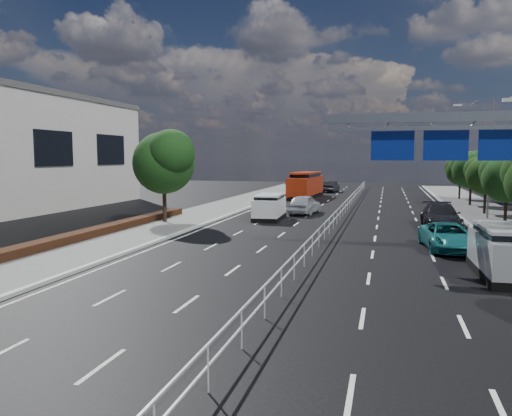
% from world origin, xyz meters
% --- Properties ---
extents(ground, '(160.00, 160.00, 0.00)m').
position_xyz_m(ground, '(0.00, 0.00, 0.00)').
color(ground, black).
rests_on(ground, ground).
extents(kerb_near, '(0.25, 140.00, 0.15)m').
position_xyz_m(kerb_near, '(-9.00, 0.00, 0.07)').
color(kerb_near, silver).
rests_on(kerb_near, ground).
extents(median_fence, '(0.05, 85.00, 1.02)m').
position_xyz_m(median_fence, '(0.00, 22.50, 0.53)').
color(median_fence, silver).
rests_on(median_fence, ground).
extents(hedge_near, '(1.00, 36.00, 0.44)m').
position_xyz_m(hedge_near, '(-13.30, 5.00, 0.36)').
color(hedge_near, black).
rests_on(hedge_near, sidewalk_near).
extents(overhead_gantry, '(10.24, 0.38, 7.45)m').
position_xyz_m(overhead_gantry, '(6.74, 10.05, 5.61)').
color(overhead_gantry, gray).
rests_on(overhead_gantry, ground).
extents(streetlight_far, '(2.78, 2.40, 9.00)m').
position_xyz_m(streetlight_far, '(10.50, 26.00, 5.21)').
color(streetlight_far, gray).
rests_on(streetlight_far, ground).
extents(near_tree_back, '(4.84, 4.51, 6.69)m').
position_xyz_m(near_tree_back, '(-11.94, 17.97, 4.61)').
color(near_tree_back, black).
rests_on(near_tree_back, ground).
extents(far_tree_e, '(3.63, 3.38, 5.13)m').
position_xyz_m(far_tree_e, '(11.25, 21.98, 3.56)').
color(far_tree_e, black).
rests_on(far_tree_e, ground).
extents(far_tree_f, '(3.52, 3.28, 5.02)m').
position_xyz_m(far_tree_f, '(11.24, 29.48, 3.49)').
color(far_tree_f, black).
rests_on(far_tree_f, ground).
extents(far_tree_g, '(3.96, 3.69, 5.45)m').
position_xyz_m(far_tree_g, '(11.25, 36.98, 3.75)').
color(far_tree_g, black).
rests_on(far_tree_g, ground).
extents(far_tree_h, '(3.41, 3.18, 4.91)m').
position_xyz_m(far_tree_h, '(11.24, 44.48, 3.42)').
color(far_tree_h, black).
rests_on(far_tree_h, ground).
extents(white_minivan, '(2.14, 4.56, 1.94)m').
position_xyz_m(white_minivan, '(-5.27, 22.19, 0.95)').
color(white_minivan, black).
rests_on(white_minivan, ground).
extents(red_bus, '(2.91, 10.19, 3.01)m').
position_xyz_m(red_bus, '(-5.84, 43.25, 1.57)').
color(red_bus, black).
rests_on(red_bus, ground).
extents(near_car_silver, '(2.48, 4.98, 1.63)m').
position_xyz_m(near_car_silver, '(-3.29, 26.68, 0.82)').
color(near_car_silver, '#AAABB1').
rests_on(near_car_silver, ground).
extents(near_car_dark, '(2.02, 4.66, 1.49)m').
position_xyz_m(near_car_dark, '(-4.05, 53.77, 0.75)').
color(near_car_dark, black).
rests_on(near_car_dark, ground).
extents(silver_minivan, '(2.23, 4.98, 2.05)m').
position_xyz_m(silver_minivan, '(8.05, 6.63, 1.01)').
color(silver_minivan, black).
rests_on(silver_minivan, ground).
extents(parked_car_teal, '(2.81, 5.18, 1.38)m').
position_xyz_m(parked_car_teal, '(6.50, 12.26, 0.69)').
color(parked_car_teal, '#197072').
rests_on(parked_car_teal, ground).
extents(parked_car_dark, '(2.41, 5.71, 1.65)m').
position_xyz_m(parked_car_dark, '(6.93, 20.47, 0.82)').
color(parked_car_dark, black).
rests_on(parked_car_dark, ground).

